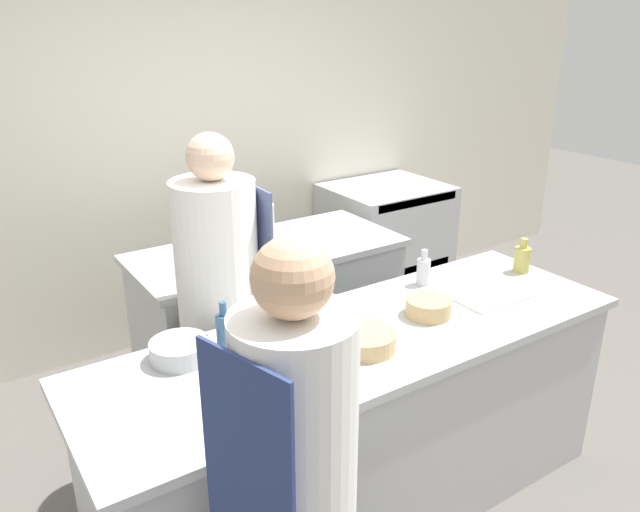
% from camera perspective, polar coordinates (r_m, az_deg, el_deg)
% --- Properties ---
extents(ground_plane, '(16.00, 16.00, 0.00)m').
position_cam_1_polar(ground_plane, '(3.26, 3.66, -21.48)').
color(ground_plane, '#605B56').
extents(wall_back, '(8.00, 0.06, 2.80)m').
position_cam_1_polar(wall_back, '(4.36, -13.28, 9.96)').
color(wall_back, silver).
rests_on(wall_back, ground_plane).
extents(prep_counter, '(2.50, 0.80, 0.92)m').
position_cam_1_polar(prep_counter, '(2.97, 3.87, -14.94)').
color(prep_counter, '#B7BABC').
rests_on(prep_counter, ground_plane).
extents(pass_counter, '(1.61, 0.74, 0.92)m').
position_cam_1_polar(pass_counter, '(3.90, -4.59, -5.48)').
color(pass_counter, '#B7BABC').
rests_on(pass_counter, ground_plane).
extents(oven_range, '(0.87, 0.73, 0.98)m').
position_cam_1_polar(oven_range, '(5.00, 5.93, 0.96)').
color(oven_range, '#B7BABC').
rests_on(oven_range, ground_plane).
extents(chef_at_prep_near, '(0.40, 0.39, 1.70)m').
position_cam_1_polar(chef_at_prep_near, '(1.99, -2.24, -21.97)').
color(chef_at_prep_near, black).
rests_on(chef_at_prep_near, ground_plane).
extents(chef_at_stove, '(0.41, 0.39, 1.74)m').
position_cam_1_polar(chef_at_stove, '(3.07, -9.07, -5.12)').
color(chef_at_stove, black).
rests_on(chef_at_stove, ground_plane).
extents(bottle_olive_oil, '(0.08, 0.08, 0.19)m').
position_cam_1_polar(bottle_olive_oil, '(3.50, 17.98, -0.22)').
color(bottle_olive_oil, '#B2A84C').
rests_on(bottle_olive_oil, prep_counter).
extents(bottle_vinegar, '(0.07, 0.07, 0.19)m').
position_cam_1_polar(bottle_vinegar, '(3.21, 9.43, -1.34)').
color(bottle_vinegar, silver).
rests_on(bottle_vinegar, prep_counter).
extents(bottle_wine, '(0.07, 0.07, 0.21)m').
position_cam_1_polar(bottle_wine, '(2.60, -8.75, -6.74)').
color(bottle_wine, '#2D5175').
rests_on(bottle_wine, prep_counter).
extents(bowl_mixing_large, '(0.24, 0.24, 0.08)m').
position_cam_1_polar(bowl_mixing_large, '(2.58, -12.69, -8.42)').
color(bowl_mixing_large, '#B7BABC').
rests_on(bowl_mixing_large, prep_counter).
extents(bowl_prep_small, '(0.26, 0.26, 0.08)m').
position_cam_1_polar(bowl_prep_small, '(2.60, 4.14, -7.66)').
color(bowl_prep_small, tan).
rests_on(bowl_prep_small, prep_counter).
extents(bowl_ceramic_blue, '(0.21, 0.21, 0.08)m').
position_cam_1_polar(bowl_ceramic_blue, '(2.90, 9.87, -4.63)').
color(bowl_ceramic_blue, tan).
rests_on(bowl_ceramic_blue, prep_counter).
extents(cutting_board, '(0.39, 0.21, 0.01)m').
position_cam_1_polar(cutting_board, '(3.16, 15.68, -3.62)').
color(cutting_board, white).
rests_on(cutting_board, prep_counter).
extents(stockpot, '(0.27, 0.27, 0.23)m').
position_cam_1_polar(stockpot, '(3.80, -6.18, 3.04)').
color(stockpot, '#B7BABC').
rests_on(stockpot, pass_counter).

